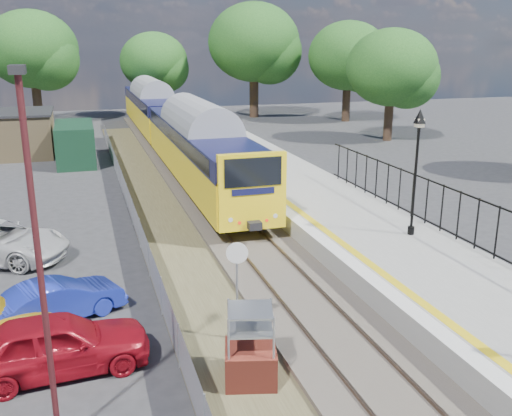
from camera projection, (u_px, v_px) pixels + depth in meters
name	position (u px, v px, depth m)	size (l,w,h in m)	color
ground	(352.00, 361.00, 14.33)	(120.00, 120.00, 0.00)	#2D2D30
track_bed	(235.00, 239.00, 23.05)	(5.90, 80.00, 0.29)	#473F38
platform	(358.00, 232.00, 22.73)	(5.00, 70.00, 0.90)	gray
platform_edge	(311.00, 226.00, 22.02)	(0.90, 70.00, 0.01)	silver
victorian_lamp_north	(418.00, 143.00, 20.14)	(0.44, 0.44, 4.60)	black
wire_fence	(135.00, 218.00, 23.99)	(0.06, 52.00, 1.20)	#999EA3
outbuilding	(8.00, 136.00, 39.47)	(10.80, 10.10, 3.12)	#927B52
tree_line	(161.00, 56.00, 51.44)	(56.80, 43.80, 11.88)	#332319
train	(170.00, 122.00, 40.41)	(2.82, 40.83, 3.51)	yellow
brick_plinth	(250.00, 347.00, 13.21)	(1.44, 1.44, 1.92)	maroon
speed_sign	(237.00, 275.00, 14.73)	(0.55, 0.19, 2.83)	#999EA3
carpark_lamp	(37.00, 247.00, 10.24)	(0.25, 0.50, 7.36)	#46171A
car_red	(56.00, 344.00, 13.68)	(1.77, 4.40, 1.50)	maroon
car_blue	(59.00, 300.00, 16.32)	(1.30, 3.71, 1.22)	#1C2CAA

